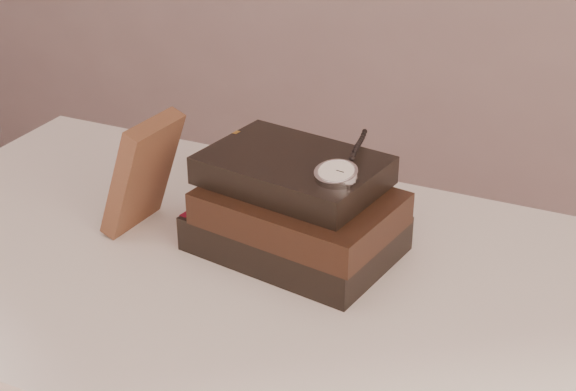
% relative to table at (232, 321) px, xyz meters
% --- Properties ---
extents(table, '(1.00, 0.60, 0.75)m').
position_rel_table_xyz_m(table, '(0.00, 0.00, 0.00)').
color(table, silver).
rests_on(table, ground).
extents(book_stack, '(0.27, 0.21, 0.12)m').
position_rel_table_xyz_m(book_stack, '(0.06, 0.06, 0.15)').
color(book_stack, black).
rests_on(book_stack, table).
extents(journal, '(0.09, 0.11, 0.16)m').
position_rel_table_xyz_m(journal, '(-0.14, 0.03, 0.17)').
color(journal, '#432619').
rests_on(journal, table).
extents(pocket_watch, '(0.06, 0.16, 0.02)m').
position_rel_table_xyz_m(pocket_watch, '(0.13, 0.04, 0.22)').
color(pocket_watch, silver).
rests_on(pocket_watch, book_stack).
extents(eyeglasses, '(0.12, 0.13, 0.05)m').
position_rel_table_xyz_m(eyeglasses, '(-0.01, 0.16, 0.16)').
color(eyeglasses, silver).
rests_on(eyeglasses, book_stack).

